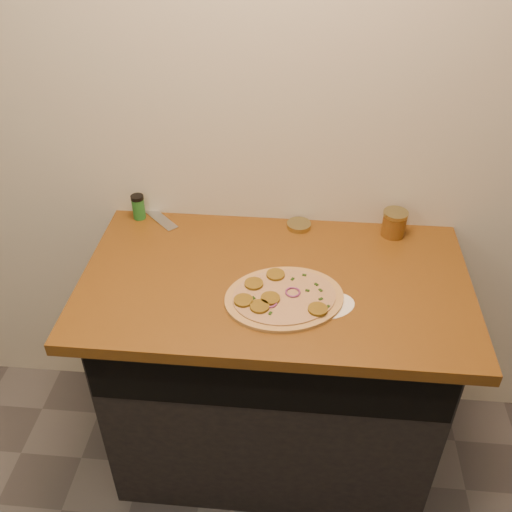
# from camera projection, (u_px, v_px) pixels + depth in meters

# --- Properties ---
(cabinet) EXTENTS (1.10, 0.60, 0.86)m
(cabinet) POSITION_uv_depth(u_px,v_px,m) (273.00, 372.00, 2.07)
(cabinet) COLOR black
(cabinet) RESTS_ON ground
(countertop) EXTENTS (1.20, 0.70, 0.04)m
(countertop) POSITION_uv_depth(u_px,v_px,m) (275.00, 282.00, 1.77)
(countertop) COLOR brown
(countertop) RESTS_ON cabinet
(pizza) EXTENTS (0.43, 0.43, 0.02)m
(pizza) POSITION_uv_depth(u_px,v_px,m) (283.00, 297.00, 1.67)
(pizza) COLOR tan
(pizza) RESTS_ON countertop
(chefs_knife) EXTENTS (0.24, 0.25, 0.02)m
(chefs_knife) POSITION_uv_depth(u_px,v_px,m) (146.00, 206.00, 2.08)
(chefs_knife) COLOR #B7BAC1
(chefs_knife) RESTS_ON countertop
(mason_jar_lid) EXTENTS (0.10, 0.10, 0.02)m
(mason_jar_lid) POSITION_uv_depth(u_px,v_px,m) (299.00, 225.00, 1.97)
(mason_jar_lid) COLOR tan
(mason_jar_lid) RESTS_ON countertop
(salsa_jar) EXTENTS (0.08, 0.08, 0.09)m
(salsa_jar) POSITION_uv_depth(u_px,v_px,m) (394.00, 223.00, 1.92)
(salsa_jar) COLOR #A31B10
(salsa_jar) RESTS_ON countertop
(spice_shaker) EXTENTS (0.05, 0.05, 0.09)m
(spice_shaker) POSITION_uv_depth(u_px,v_px,m) (138.00, 207.00, 2.00)
(spice_shaker) COLOR #216927
(spice_shaker) RESTS_ON countertop
(flour_spill) EXTENTS (0.21, 0.21, 0.00)m
(flour_spill) POSITION_uv_depth(u_px,v_px,m) (328.00, 306.00, 1.65)
(flour_spill) COLOR white
(flour_spill) RESTS_ON countertop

